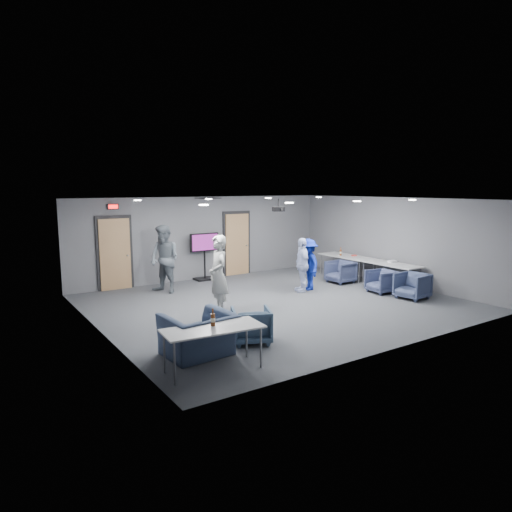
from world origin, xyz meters
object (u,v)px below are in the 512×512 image
person_b (165,259)px  chair_right_a (340,272)px  chair_front_a (251,325)px  chair_front_b (198,335)px  projector (279,209)px  chair_right_b (382,281)px  tv_stand (205,253)px  person_d (308,264)px  bottle_front (213,319)px  table_right_a (346,257)px  chair_right_c (412,286)px  person_a (218,275)px  table_right_b (392,265)px  person_c (302,265)px  table_front_left (213,331)px  bottle_right (341,252)px

person_b → chair_right_a: person_b is taller
chair_front_a → person_b: bearing=-68.6°
chair_front_b → projector: 5.57m
chair_right_b → tv_stand: size_ratio=0.47×
person_d → bottle_front: (-5.14, -3.65, 0.08)m
person_d → table_right_a: bearing=121.3°
chair_front_a → projector: projector is taller
chair_right_c → projector: (-2.63, 2.58, 2.05)m
chair_front_a → table_right_a: table_right_a is taller
person_a → table_right_b: bearing=97.0°
person_a → person_b: size_ratio=0.97×
chair_right_a → chair_right_b: bearing=-0.5°
person_c → table_front_left: person_c is taller
person_c → person_d: bearing=122.1°
chair_front_b → table_right_a: 8.29m
chair_right_a → chair_right_b: chair_right_a is taller
person_a → person_d: size_ratio=1.25×
person_b → projector: size_ratio=5.08×
bottle_front → tv_stand: size_ratio=0.19×
person_c → tv_stand: person_c is taller
table_right_b → chair_right_c: bearing=152.8°
person_c → chair_right_c: person_c is taller
projector → person_d: bearing=11.6°
person_b → bottle_right: 5.93m
person_d → tv_stand: 3.54m
table_right_b → bottle_front: (-7.43, -2.50, 0.15)m
person_b → bottle_right: (5.83, -1.10, -0.14)m
bottle_right → tv_stand: size_ratio=0.19×
bottle_front → bottle_right: size_ratio=1.03×
person_c → tv_stand: (-1.57, 3.06, 0.09)m
chair_right_a → table_right_a: table_right_a is taller
chair_right_c → table_front_left: bearing=-84.3°
person_c → projector: bearing=-86.0°
person_c → table_right_b: (2.58, -1.10, -0.10)m
table_front_left → person_c: bearing=42.6°
person_d → table_right_b: 2.56m
projector → table_right_a: bearing=31.1°
chair_right_a → chair_right_b: size_ratio=1.06×
chair_front_b → table_front_left: (-0.10, -0.74, 0.30)m
chair_front_b → tv_stand: 6.84m
person_b → table_right_b: size_ratio=1.06×
chair_front_b → projector: bearing=-146.3°
chair_front_a → table_front_left: bearing=56.9°
chair_front_b → projector: projector is taller
table_right_b → table_front_left: (-7.48, -2.59, -0.01)m
person_a → bottle_right: person_a is taller
bottle_right → chair_front_b: bearing=-151.8°
person_d → chair_front_a: bearing=-40.0°
person_d → tv_stand: (-1.86, 3.00, 0.11)m
chair_right_c → table_right_a: table_right_a is taller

